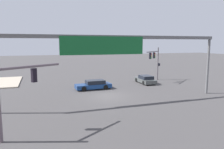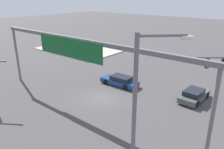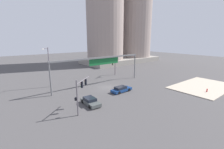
# 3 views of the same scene
# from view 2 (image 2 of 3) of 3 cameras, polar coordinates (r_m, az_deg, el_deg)

# --- Properties ---
(ground_plane) EXTENTS (186.94, 186.94, 0.00)m
(ground_plane) POSITION_cam_2_polar(r_m,az_deg,el_deg) (23.90, -2.90, -6.09)
(ground_plane) COLOR #484546
(sidewalk_corner) EXTENTS (15.96, 9.93, 0.15)m
(sidewalk_corner) POSITION_cam_2_polar(r_m,az_deg,el_deg) (45.16, -8.78, 6.37)
(sidewalk_corner) COLOR #B9AB96
(sidewalk_corner) RESTS_ON ground
(streetlamp_curved_arm) EXTENTS (1.83, 1.80, 9.14)m
(streetlamp_curved_arm) POSITION_cam_2_polar(r_m,az_deg,el_deg) (10.00, 6.99, -11.91)
(streetlamp_curved_arm) COLOR slate
(streetlamp_curved_arm) RESTS_ON ground
(overhead_sign_gantry) EXTENTS (23.87, 0.43, 6.84)m
(overhead_sign_gantry) POSITION_cam_2_polar(r_m,az_deg,el_deg) (20.39, -8.89, 6.41)
(overhead_sign_gantry) COLOR slate
(overhead_sign_gantry) RESTS_ON ground
(sedan_car_approaching) EXTENTS (4.76, 2.01, 1.21)m
(sedan_car_approaching) POSITION_cam_2_polar(r_m,az_deg,el_deg) (27.01, 2.06, -1.59)
(sedan_car_approaching) COLOR navy
(sedan_car_approaching) RESTS_ON ground
(sedan_car_waiting_far) EXTENTS (2.06, 4.38, 1.21)m
(sedan_car_waiting_far) POSITION_cam_2_polar(r_m,az_deg,el_deg) (24.77, 20.45, -4.97)
(sedan_car_waiting_far) COLOR #4A504F
(sedan_car_waiting_far) RESTS_ON ground
(fire_hydrant_on_curb) EXTENTS (0.33, 0.22, 0.71)m
(fire_hydrant_on_curb) POSITION_cam_2_polar(r_m,az_deg,el_deg) (43.97, -3.26, 6.76)
(fire_hydrant_on_curb) COLOR red
(fire_hydrant_on_curb) RESTS_ON sidewalk_corner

